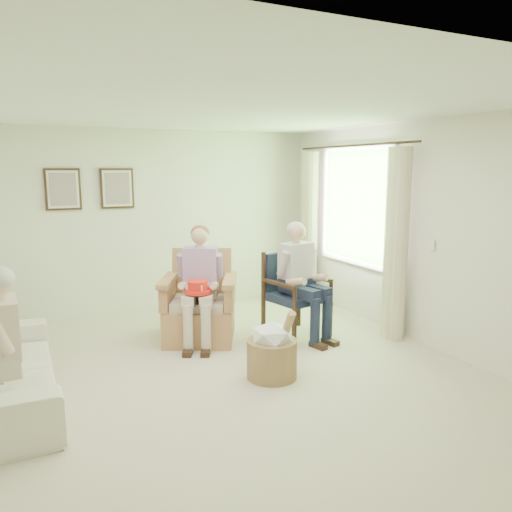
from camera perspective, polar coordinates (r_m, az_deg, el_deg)
name	(u,v)px	position (r m, az deg, el deg)	size (l,w,h in m)	color
floor	(224,377)	(5.12, -3.72, -13.67)	(5.50, 5.50, 0.00)	beige
back_wall	(150,221)	(7.35, -12.01, 3.90)	(5.00, 0.04, 2.60)	silver
front_wall	(446,334)	(2.49, 20.92, -8.28)	(5.00, 0.04, 2.60)	silver
right_wall	(421,234)	(6.13, 18.31, 2.43)	(0.04, 5.50, 2.60)	silver
ceiling	(220,107)	(4.72, -4.09, 16.62)	(5.00, 5.50, 0.02)	white
window	(356,203)	(6.99, 11.35, 5.96)	(0.13, 2.50, 1.63)	#2D6B23
curtain_left	(396,245)	(6.20, 15.70, 1.24)	(0.34, 0.34, 2.30)	beige
curtain_right	(309,228)	(7.75, 6.06, 3.25)	(0.34, 0.34, 2.30)	beige
framed_print_left	(63,189)	(7.09, -21.19, 7.12)	(0.45, 0.05, 0.55)	#382114
framed_print_right	(117,188)	(7.18, -15.59, 7.45)	(0.45, 0.05, 0.55)	#382114
wicker_armchair	(199,311)	(6.12, -6.58, -6.32)	(0.84, 0.83, 1.07)	tan
wood_armchair	(293,290)	(6.22, 4.29, -3.94)	(0.66, 0.62, 1.02)	black
sofa	(3,369)	(5.02, -26.98, -11.40)	(0.84, 2.15, 0.63)	silver
person_wicker	(202,277)	(5.88, -6.21, -2.35)	(0.40, 0.63, 1.37)	beige
person_dark	(301,272)	(6.02, 5.12, -1.84)	(0.40, 0.62, 1.39)	#192037
red_hat	(198,288)	(5.70, -6.67, -3.64)	(0.32, 0.32, 0.14)	red
hatbox	(272,350)	(5.01, 1.87, -10.68)	(0.66, 0.66, 0.73)	tan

